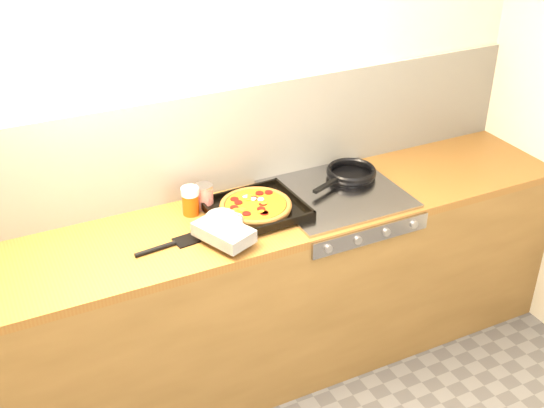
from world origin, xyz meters
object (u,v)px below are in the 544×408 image
juice_glass (190,201)px  tomato_can (204,196)px  pizza_on_tray (246,213)px  frying_pan (350,173)px

juice_glass → tomato_can: bearing=17.1°
tomato_can → juice_glass: juice_glass is taller
pizza_on_tray → tomato_can: bearing=122.1°
tomato_can → juice_glass: (-0.07, -0.02, 0.01)m
tomato_can → juice_glass: size_ratio=0.89×
pizza_on_tray → juice_glass: juice_glass is taller
tomato_can → pizza_on_tray: bearing=-57.9°
pizza_on_tray → juice_glass: size_ratio=4.16×
pizza_on_tray → frying_pan: bearing=12.1°
frying_pan → tomato_can: size_ratio=3.63×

